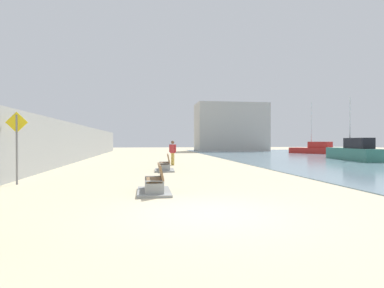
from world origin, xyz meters
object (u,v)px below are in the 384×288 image
Objects in this scene: bench_near at (155,186)px; bench_far at (165,167)px; boat_far_right at (315,149)px; person_walking at (173,151)px; pedestrian_sign at (17,139)px; boat_mid_bay at (353,152)px.

bench_far is (0.83, 7.88, 0.00)m from bench_near.
bench_far is at bearing -134.76° from boat_far_right.
person_walking is 11.58m from pedestrian_sign.
person_walking is 0.23× the size of boat_mid_bay.
bench_near is 37.47m from boat_far_right.
pedestrian_sign is at bearing -136.05° from boat_far_right.
bench_near is 12.14m from person_walking.
boat_mid_bay reaches higher than person_walking.
person_walking reaches higher than bench_far.
pedestrian_sign is (-28.04, -27.02, 1.17)m from boat_far_right.
boat_far_right reaches higher than bench_far.
boat_far_right is (21.01, 17.86, -0.39)m from person_walking.
bench_far is at bearing 84.00° from bench_near.
boat_far_right is 15.21m from boat_mid_bay.
boat_mid_bay reaches higher than pedestrian_sign.
pedestrian_sign is (-23.51, -12.51, 1.02)m from boat_mid_bay.
boat_mid_bay reaches higher than bench_near.
pedestrian_sign reaches higher than bench_far.
bench_far is at bearing 38.95° from pedestrian_sign.
bench_far is 18.83m from boat_mid_bay.
person_walking is (1.63, 12.00, 0.80)m from bench_near.
boat_far_right reaches higher than boat_mid_bay.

